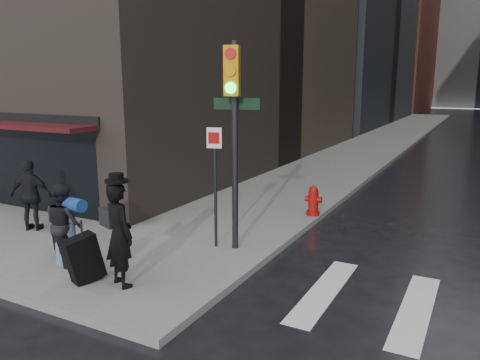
% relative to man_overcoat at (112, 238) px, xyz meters
% --- Properties ---
extents(ground, '(140.00, 140.00, 0.00)m').
position_rel_man_overcoat_xyz_m(ground, '(-0.09, 0.83, -1.04)').
color(ground, black).
rests_on(ground, ground).
extents(sidewalk_left, '(4.00, 50.00, 0.15)m').
position_rel_man_overcoat_xyz_m(sidewalk_left, '(-0.09, 27.83, -0.96)').
color(sidewalk_left, slate).
rests_on(sidewalk_left, ground).
extents(bldg_left_far, '(22.00, 20.00, 26.00)m').
position_rel_man_overcoat_xyz_m(bldg_left_far, '(-13.09, 62.83, 11.96)').
color(bldg_left_far, maroon).
rests_on(bldg_left_far, ground).
extents(man_overcoat, '(1.39, 0.96, 2.11)m').
position_rel_man_overcoat_xyz_m(man_overcoat, '(0.00, 0.00, 0.00)').
color(man_overcoat, black).
rests_on(man_overcoat, ground).
extents(man_jeans, '(1.16, 0.88, 1.65)m').
position_rel_man_overcoat_xyz_m(man_jeans, '(-1.58, 0.34, -0.06)').
color(man_jeans, black).
rests_on(man_jeans, ground).
extents(man_greycoat, '(1.13, 0.81, 1.77)m').
position_rel_man_overcoat_xyz_m(man_greycoat, '(-4.05, 1.52, -0.00)').
color(man_greycoat, black).
rests_on(man_greycoat, ground).
extents(traffic_light, '(1.09, 0.62, 4.47)m').
position_rel_man_overcoat_xyz_m(traffic_light, '(1.03, 2.62, 1.99)').
color(traffic_light, black).
rests_on(traffic_light, ground).
extents(fire_hydrant, '(0.47, 0.36, 0.83)m').
position_rel_man_overcoat_xyz_m(fire_hydrant, '(1.71, 6.07, -0.52)').
color(fire_hydrant, '#950D09').
rests_on(fire_hydrant, ground).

